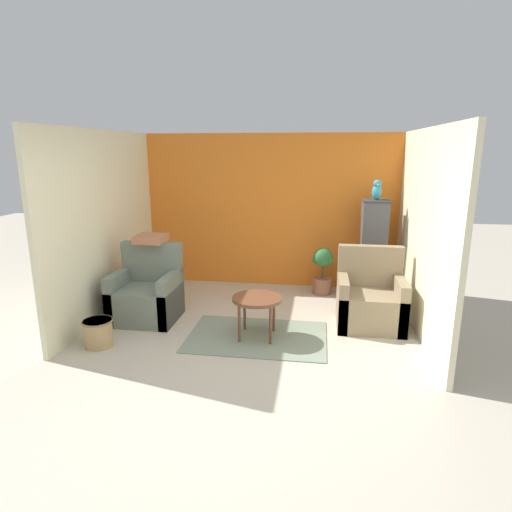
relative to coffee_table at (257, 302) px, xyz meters
name	(u,v)px	position (x,y,z in m)	size (l,w,h in m)	color
ground_plane	(234,375)	(-0.10, -0.93, -0.46)	(20.00, 20.00, 0.00)	beige
wall_back_accent	(270,211)	(-0.10, 2.17, 0.78)	(4.20, 0.06, 2.47)	orange
wall_left	(105,224)	(-2.17, 0.60, 0.78)	(0.06, 3.07, 2.47)	beige
wall_right	(424,233)	(1.97, 0.60, 0.78)	(0.06, 3.07, 2.47)	beige
area_rug	(257,337)	(0.00, 0.00, -0.45)	(1.67, 1.12, 0.01)	gray
coffee_table	(257,302)	(0.00, 0.00, 0.00)	(0.60, 0.60, 0.51)	brown
armchair_left	(147,296)	(-1.54, 0.37, -0.13)	(0.83, 0.73, 1.00)	slate
armchair_right	(370,301)	(1.38, 0.59, -0.13)	(0.83, 0.73, 1.00)	#8E7A5B
birdcage	(373,253)	(1.51, 1.67, 0.25)	(0.57, 0.57, 1.51)	#353539
parrot	(377,190)	(1.51, 1.67, 1.19)	(0.14, 0.25, 0.30)	teal
potted_plant	(323,269)	(0.78, 1.77, -0.05)	(0.32, 0.30, 0.74)	brown
wicker_basket	(98,332)	(-1.78, -0.51, -0.29)	(0.34, 0.34, 0.32)	tan
throw_pillow	(151,239)	(-1.54, 0.62, 0.59)	(0.38, 0.38, 0.10)	#B2704C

